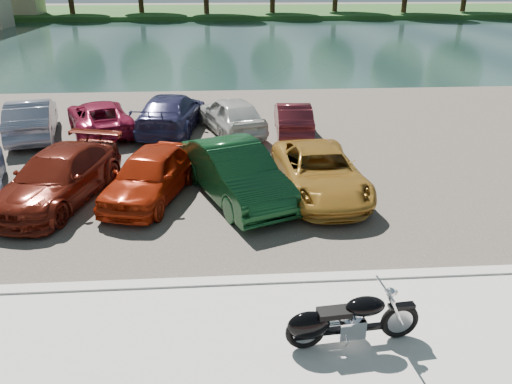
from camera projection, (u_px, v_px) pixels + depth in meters
ground at (308, 350)px, 8.45m from camera, size 200.00×200.00×0.00m
kerb at (292, 280)px, 10.24m from camera, size 60.00×0.30×0.14m
parking_lot at (259, 144)px, 18.47m from camera, size 60.00×18.00×0.04m
river at (235, 42)px, 44.91m from camera, size 120.00×40.00×0.00m
far_bank at (228, 12)px, 73.95m from camera, size 120.00×24.00×0.60m
motorcycle at (341, 321)px, 8.28m from camera, size 2.33×0.75×1.05m
car_3 at (59, 177)px, 13.60m from camera, size 3.11×5.13×1.39m
car_4 at (150, 174)px, 13.77m from camera, size 2.72×4.39×1.40m
car_5 at (236, 172)px, 13.73m from camera, size 3.24×4.93×1.54m
car_6 at (320, 172)px, 14.06m from camera, size 2.41×4.82×1.31m
car_9 at (32, 119)px, 18.84m from camera, size 2.56×4.70×1.47m
car_10 at (99, 117)px, 19.42m from camera, size 3.54×4.99×1.26m
car_11 at (171, 113)px, 19.64m from camera, size 2.75×5.29×1.46m
car_12 at (231, 115)px, 19.40m from camera, size 2.95×4.56×1.44m
car_13 at (293, 118)px, 19.34m from camera, size 1.49×3.78×1.23m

